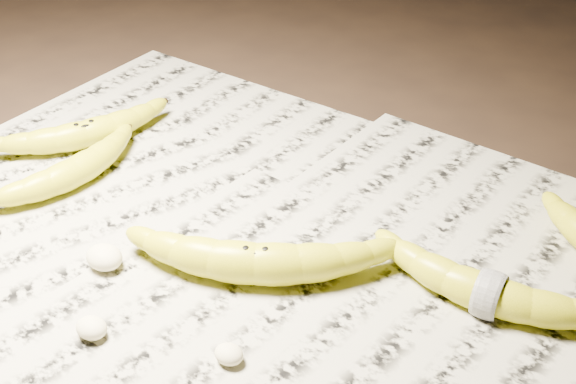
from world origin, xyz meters
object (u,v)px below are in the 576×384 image
Objects in this scene: banana_taped at (490,291)px; banana_left_a at (85,131)px; banana_left_b at (74,169)px; banana_center at (256,260)px.

banana_left_a is at bearing 174.93° from banana_taped.
banana_left_b is 0.26m from banana_center.
banana_left_b is (0.05, -0.06, -0.00)m from banana_left_a.
banana_taped is (0.45, 0.08, 0.00)m from banana_left_b.
banana_left_a is 0.86× the size of banana_center.
banana_left_b is at bearing -176.91° from banana_taped.
banana_left_b is 0.45m from banana_taped.
banana_center is 1.04× the size of banana_taped.
banana_taped is at bearing -5.90° from banana_center.
banana_center is (0.31, -0.07, 0.00)m from banana_left_a.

